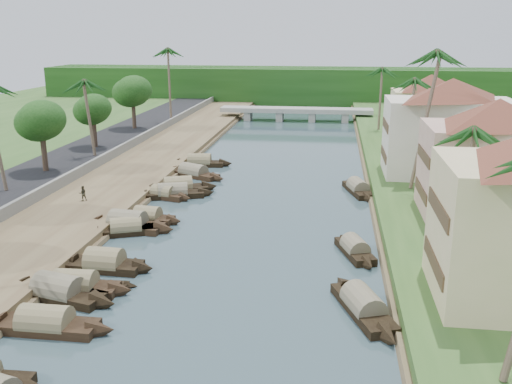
# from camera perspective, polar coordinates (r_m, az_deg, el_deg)

# --- Properties ---
(ground) EXTENTS (220.00, 220.00, 0.00)m
(ground) POSITION_cam_1_polar(r_m,az_deg,el_deg) (37.95, -3.50, -9.24)
(ground) COLOR #34494F
(ground) RESTS_ON ground
(left_bank) EXTENTS (10.00, 180.00, 0.80)m
(left_bank) POSITION_cam_1_polar(r_m,az_deg,el_deg) (60.44, -14.80, 0.25)
(left_bank) COLOR brown
(left_bank) RESTS_ON ground
(right_bank) EXTENTS (16.00, 180.00, 1.20)m
(right_bank) POSITION_cam_1_polar(r_m,az_deg,el_deg) (57.17, 19.67, -0.83)
(right_bank) COLOR #2D4F1F
(right_bank) RESTS_ON ground
(road) EXTENTS (8.00, 180.00, 1.40)m
(road) POSITION_cam_1_polar(r_m,az_deg,el_deg) (64.08, -21.87, 0.77)
(road) COLOR black
(road) RESTS_ON ground
(retaining_wall) EXTENTS (0.40, 180.00, 1.10)m
(retaining_wall) POSITION_cam_1_polar(r_m,az_deg,el_deg) (61.92, -18.46, 1.23)
(retaining_wall) COLOR slate
(retaining_wall) RESTS_ON left_bank
(treeline) EXTENTS (120.00, 14.00, 8.00)m
(treeline) POSITION_cam_1_polar(r_m,az_deg,el_deg) (134.43, 4.87, 10.57)
(treeline) COLOR #153C10
(treeline) RESTS_ON ground
(bridge) EXTENTS (28.00, 4.00, 2.40)m
(bridge) POSITION_cam_1_polar(r_m,az_deg,el_deg) (106.89, 4.03, 8.03)
(bridge) COLOR gray
(bridge) RESTS_ON ground
(building_mid) EXTENTS (14.11, 14.11, 9.70)m
(building_mid) POSITION_cam_1_polar(r_m,az_deg,el_deg) (50.45, 22.67, 3.23)
(building_mid) COLOR #D7AE98
(building_mid) RESTS_ON right_bank
(building_far) EXTENTS (15.59, 15.59, 10.20)m
(building_far) POSITION_cam_1_polar(r_m,az_deg,el_deg) (63.61, 18.74, 6.22)
(building_far) COLOR silver
(building_far) RESTS_ON right_bank
(building_distant) EXTENTS (12.62, 12.62, 9.20)m
(building_distant) POSITION_cam_1_polar(r_m,az_deg,el_deg) (83.37, 16.91, 8.10)
(building_distant) COLOR beige
(building_distant) RESTS_ON right_bank
(sampan_2) EXTENTS (8.18, 1.91, 2.16)m
(sampan_2) POSITION_cam_1_polar(r_m,az_deg,el_deg) (34.40, -20.30, -12.28)
(sampan_2) COLOR black
(sampan_2) RESTS_ON ground
(sampan_3) EXTENTS (8.79, 3.86, 2.31)m
(sampan_3) POSITION_cam_1_polar(r_m,az_deg,el_deg) (38.00, -19.12, -9.41)
(sampan_3) COLOR black
(sampan_3) RESTS_ON ground
(sampan_4) EXTENTS (7.69, 2.04, 2.18)m
(sampan_4) POSITION_cam_1_polar(r_m,az_deg,el_deg) (38.42, -17.62, -8.99)
(sampan_4) COLOR black
(sampan_4) RESTS_ON ground
(sampan_5) EXTENTS (7.32, 2.24, 2.31)m
(sampan_5) POSITION_cam_1_polar(r_m,az_deg,el_deg) (41.34, -14.86, -6.97)
(sampan_5) COLOR black
(sampan_5) RESTS_ON ground
(sampan_6) EXTENTS (8.66, 2.96, 2.50)m
(sampan_6) POSITION_cam_1_polar(r_m,az_deg,el_deg) (48.96, -12.70, -3.22)
(sampan_6) COLOR black
(sampan_6) RESTS_ON ground
(sampan_7) EXTENTS (7.36, 4.11, 1.99)m
(sampan_7) POSITION_cam_1_polar(r_m,az_deg,el_deg) (47.91, -12.86, -3.67)
(sampan_7) COLOR black
(sampan_7) RESTS_ON ground
(sampan_8) EXTENTS (6.56, 2.31, 2.02)m
(sampan_8) POSITION_cam_1_polar(r_m,az_deg,el_deg) (50.49, -10.78, -2.54)
(sampan_8) COLOR black
(sampan_8) RESTS_ON ground
(sampan_9) EXTENTS (8.66, 4.15, 2.17)m
(sampan_9) POSITION_cam_1_polar(r_m,az_deg,el_deg) (57.57, -8.32, -0.14)
(sampan_9) COLOR black
(sampan_9) RESTS_ON ground
(sampan_10) EXTENTS (6.60, 3.08, 1.84)m
(sampan_10) POSITION_cam_1_polar(r_m,az_deg,el_deg) (57.42, -9.27, -0.23)
(sampan_10) COLOR black
(sampan_10) RESTS_ON ground
(sampan_11) EXTENTS (8.55, 4.78, 2.40)m
(sampan_11) POSITION_cam_1_polar(r_m,az_deg,el_deg) (59.57, -7.80, 0.43)
(sampan_11) COLOR black
(sampan_11) RESTS_ON ground
(sampan_12) EXTENTS (8.84, 5.68, 2.17)m
(sampan_12) POSITION_cam_1_polar(r_m,az_deg,el_deg) (65.61, -6.29, 1.90)
(sampan_12) COLOR black
(sampan_12) RESTS_ON ground
(sampan_13) EXTENTS (8.44, 2.52, 2.27)m
(sampan_13) POSITION_cam_1_polar(r_m,az_deg,el_deg) (70.79, -5.67, 2.95)
(sampan_13) COLOR black
(sampan_13) RESTS_ON ground
(sampan_14) EXTENTS (4.59, 8.83, 2.14)m
(sampan_14) POSITION_cam_1_polar(r_m,az_deg,el_deg) (34.80, 10.67, -11.18)
(sampan_14) COLOR black
(sampan_14) RESTS_ON ground
(sampan_15) EXTENTS (3.55, 7.05, 1.91)m
(sampan_15) POSITION_cam_1_polar(r_m,az_deg,el_deg) (43.18, 9.87, -5.68)
(sampan_15) COLOR black
(sampan_15) RESTS_ON ground
(sampan_16) EXTENTS (3.70, 8.33, 2.03)m
(sampan_16) POSITION_cam_1_polar(r_m,az_deg,el_deg) (59.59, 10.17, 0.32)
(sampan_16) COLOR black
(sampan_16) RESTS_ON ground
(canoe_1) EXTENTS (4.83, 0.95, 0.78)m
(canoe_1) POSITION_cam_1_polar(r_m,az_deg,el_deg) (38.98, -15.14, -8.93)
(canoe_1) COLOR black
(canoe_1) RESTS_ON ground
(canoe_2) EXTENTS (5.99, 3.83, 0.92)m
(canoe_2) POSITION_cam_1_polar(r_m,az_deg,el_deg) (59.01, -8.45, -0.07)
(canoe_2) COLOR black
(canoe_2) RESTS_ON ground
(palm_1) EXTENTS (3.20, 3.20, 9.72)m
(palm_1) POSITION_cam_1_polar(r_m,az_deg,el_deg) (42.67, 20.06, 5.62)
(palm_1) COLOR #77624F
(palm_1) RESTS_ON ground
(palm_2) EXTENTS (3.20, 3.20, 14.52)m
(palm_2) POSITION_cam_1_polar(r_m,az_deg,el_deg) (55.91, 16.51, 12.90)
(palm_2) COLOR #77624F
(palm_2) RESTS_ON ground
(palm_3) EXTENTS (3.20, 3.20, 10.75)m
(palm_3) POSITION_cam_1_polar(r_m,az_deg,el_deg) (72.87, 15.17, 10.64)
(palm_3) COLOR #77624F
(palm_3) RESTS_ON ground
(palm_6) EXTENTS (3.20, 3.20, 10.52)m
(palm_6) POSITION_cam_1_polar(r_m,az_deg,el_deg) (71.36, -16.44, 10.43)
(palm_6) COLOR #77624F
(palm_6) RESTS_ON ground
(palm_7) EXTENTS (3.20, 3.20, 10.89)m
(palm_7) POSITION_cam_1_polar(r_m,az_deg,el_deg) (91.08, 12.48, 11.81)
(palm_7) COLOR #77624F
(palm_7) RESTS_ON ground
(palm_8) EXTENTS (3.20, 3.20, 13.36)m
(palm_8) POSITION_cam_1_polar(r_m,az_deg,el_deg) (97.79, -8.77, 13.75)
(palm_8) COLOR #77624F
(palm_8) RESTS_ON ground
(tree_3) EXTENTS (4.95, 4.95, 7.47)m
(tree_3) POSITION_cam_1_polar(r_m,az_deg,el_deg) (65.35, -20.70, 6.59)
(tree_3) COLOR #4E3B2C
(tree_3) RESTS_ON ground
(tree_4) EXTENTS (4.47, 4.47, 6.73)m
(tree_4) POSITION_cam_1_polar(r_m,az_deg,el_deg) (77.35, -16.01, 7.86)
(tree_4) COLOR #4E3B2C
(tree_4) RESTS_ON ground
(tree_5) EXTENTS (5.46, 5.46, 7.96)m
(tree_5) POSITION_cam_1_polar(r_m,az_deg,el_deg) (91.29, -12.24, 9.75)
(tree_5) COLOR #4E3B2C
(tree_5) RESTS_ON ground
(tree_6) EXTENTS (4.86, 4.86, 7.05)m
(tree_6) POSITION_cam_1_polar(r_m,az_deg,el_deg) (64.96, 23.04, 5.78)
(tree_6) COLOR #4E3B2C
(tree_6) RESTS_ON ground
(person_far) EXTENTS (0.87, 0.84, 1.42)m
(person_far) POSITION_cam_1_polar(r_m,az_deg,el_deg) (55.43, -16.94, -0.12)
(person_far) COLOR #373626
(person_far) RESTS_ON left_bank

